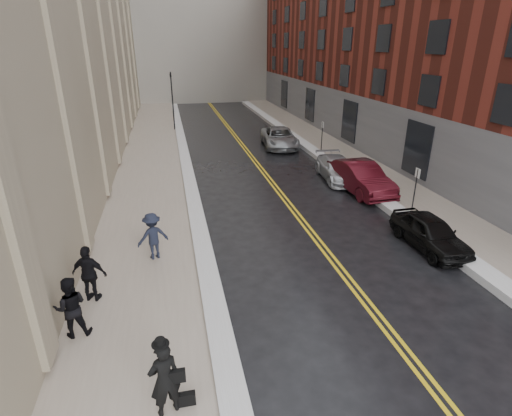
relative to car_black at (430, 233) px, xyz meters
name	(u,v)px	position (x,y,z in m)	size (l,w,h in m)	color
ground	(311,358)	(-6.57, -4.74, -0.66)	(160.00, 160.00, 0.00)	black
sidewalk_left	(149,178)	(-11.07, 11.26, -0.58)	(4.00, 64.00, 0.15)	gray
sidewalk_right	(358,164)	(2.43, 11.26, -0.58)	(3.00, 64.00, 0.15)	gray
lane_stripe_a	(261,172)	(-4.19, 11.26, -0.65)	(0.12, 64.00, 0.01)	gold
lane_stripe_b	(265,171)	(-3.95, 11.26, -0.65)	(0.12, 64.00, 0.01)	gold
snow_ridge_left	(188,174)	(-8.77, 11.26, -0.53)	(0.70, 60.80, 0.26)	white
snow_ridge_right	(332,165)	(0.58, 11.26, -0.51)	(0.85, 60.80, 0.30)	white
building_right	(431,23)	(10.93, 18.26, 8.34)	(14.00, 50.00, 18.00)	maroon
traffic_signal	(172,97)	(-9.17, 25.26, 2.43)	(0.18, 0.15, 5.20)	black
parking_sign_near	(416,186)	(1.33, 3.26, 0.70)	(0.06, 0.35, 2.23)	black
parking_sign_far	(322,134)	(1.33, 15.26, 0.70)	(0.06, 0.35, 2.23)	black
car_black	(430,233)	(0.00, 0.00, 0.00)	(1.55, 3.86, 1.31)	black
car_maroon	(361,177)	(0.23, 6.58, 0.16)	(1.72, 4.95, 1.63)	#440C14
car_silver_near	(337,169)	(-0.14, 8.85, -0.01)	(1.82, 4.48, 1.30)	#B3B5BC
car_silver_far	(279,138)	(-1.37, 17.31, 0.08)	(2.46, 5.32, 1.48)	#94979B
pedestrian_main	(164,379)	(-10.20, -5.74, 0.41)	(0.67, 0.44, 1.84)	black
pedestrian_a	(71,307)	(-12.63, -2.66, 0.38)	(0.86, 0.67, 1.77)	black
pedestrian_b	(153,236)	(-10.58, 1.22, 0.38)	(1.15, 0.66, 1.78)	black
pedestrian_c	(90,274)	(-12.40, -1.07, 0.41)	(1.08, 0.45, 1.84)	black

